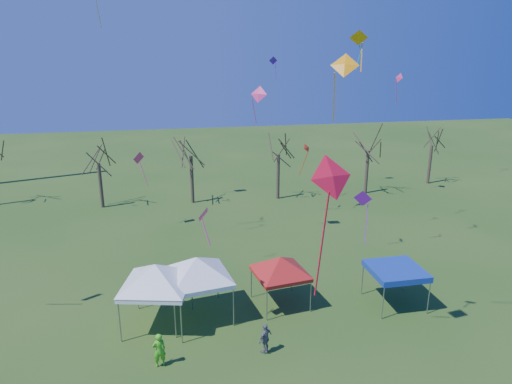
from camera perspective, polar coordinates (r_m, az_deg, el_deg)
The scene contains 23 objects.
ground at distance 23.22m, azimuth 2.65°, elevation -19.88°, with size 140.00×140.00×0.00m, color #254C18.
tree_1 at distance 43.82m, azimuth -19.30°, elevation 5.38°, with size 3.42×3.42×7.54m.
tree_2 at distance 43.09m, azimuth -8.23°, elevation 6.66°, with size 3.71×3.71×8.18m.
tree_3 at distance 44.06m, azimuth 2.85°, elevation 6.76°, with size 3.59×3.59×7.91m.
tree_4 at distance 47.16m, azimuth 13.99°, elevation 6.94°, with size 3.58×3.58×7.89m.
tree_5 at distance 53.02m, azimuth 21.29°, elevation 7.00°, with size 3.39×3.39×7.46m.
tent_white_west at distance 24.28m, azimuth -12.48°, elevation -9.33°, with size 4.54×4.54×4.11m.
tent_white_mid at distance 24.67m, azimuth -7.45°, elevation -8.59°, with size 4.62×4.62×4.12m.
tent_red at distance 25.85m, azimuth 3.09°, elevation -8.50°, with size 3.90×3.90×3.47m.
tent_blue at distance 27.37m, azimuth 17.10°, elevation -9.41°, with size 2.91×2.91×2.28m.
person_grey at distance 23.02m, azimuth 1.17°, elevation -17.81°, with size 0.92×0.38×1.57m, color slate.
person_green at distance 22.63m, azimuth -12.02°, elevation -18.75°, with size 0.62×0.40×1.69m, color #48C820.
kite_13 at distance 37.17m, azimuth -14.48°, elevation 4.12°, with size 1.15×1.15×2.88m.
kite_11 at distance 33.21m, azimuth 0.32°, elevation 12.10°, with size 1.31×1.16×2.75m.
kite_18 at distance 29.93m, azimuth 12.83°, elevation 17.29°, with size 0.57×0.72×1.74m.
kite_12 at distance 45.92m, azimuth 17.41°, elevation 13.40°, with size 0.62×1.00×2.92m.
kite_25 at distance 19.44m, azimuth 12.73°, elevation 18.24°, with size 0.88×0.75×1.63m.
kite_1 at distance 22.00m, azimuth -6.66°, elevation -2.83°, with size 0.95×1.07×2.11m.
kite_22 at distance 39.97m, azimuth 6.33°, elevation 5.33°, with size 1.08×1.06×2.80m.
kite_5 at distance 13.44m, azimuth 9.44°, elevation 1.67°, with size 1.57×1.12×4.59m.
kite_17 at distance 26.70m, azimuth 13.23°, elevation -0.85°, with size 1.13×0.88×3.28m.
kite_27 at distance 18.37m, azimuth 11.00°, elevation 15.25°, with size 1.32×1.15×2.67m.
kite_19 at distance 40.63m, azimuth 2.18°, elevation 16.03°, with size 0.73×0.52×1.94m.
Camera 1 is at (-4.65, -17.97, 13.95)m, focal length 32.00 mm.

